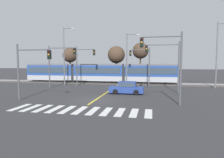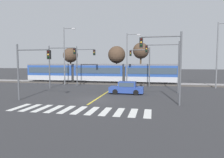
{
  "view_description": "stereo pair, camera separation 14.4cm",
  "coord_description": "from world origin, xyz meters",
  "px_view_note": "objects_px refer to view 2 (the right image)",
  "views": [
    {
      "loc": [
        5.7,
        -19.62,
        3.89
      ],
      "look_at": [
        0.32,
        7.24,
        1.6
      ],
      "focal_mm": 32.0,
      "sensor_mm": 36.0,
      "label": 1
    },
    {
      "loc": [
        5.85,
        -19.59,
        3.89
      ],
      "look_at": [
        0.32,
        7.24,
        1.6
      ],
      "focal_mm": 32.0,
      "sensor_mm": 36.0,
      "label": 2
    }
  ],
  "objects_px": {
    "street_lamp_east": "(219,52)",
    "bare_tree_east": "(141,51)",
    "sedan_crossing": "(127,88)",
    "traffic_light_near_right": "(167,57)",
    "street_lamp_west": "(65,53)",
    "traffic_light_mid_right": "(167,59)",
    "street_lamp_centre": "(128,56)",
    "bare_tree_far_west": "(70,55)",
    "traffic_light_far_left": "(83,60)",
    "traffic_light_near_left": "(29,64)",
    "traffic_light_mid_left": "(58,60)",
    "bare_tree_west": "(117,55)",
    "traffic_light_far_right": "(143,61)",
    "light_rail_tram": "(99,72)"
  },
  "relations": [
    {
      "from": "light_rail_tram",
      "to": "traffic_light_near_right",
      "type": "xyz_separation_m",
      "value": [
        10.95,
        -17.0,
        2.31
      ]
    },
    {
      "from": "light_rail_tram",
      "to": "traffic_light_near_right",
      "type": "distance_m",
      "value": 20.35
    },
    {
      "from": "traffic_light_near_right",
      "to": "bare_tree_west",
      "type": "relative_size",
      "value": 0.92
    },
    {
      "from": "traffic_light_far_left",
      "to": "traffic_light_far_right",
      "type": "xyz_separation_m",
      "value": [
        9.72,
        0.84,
        -0.11
      ]
    },
    {
      "from": "sedan_crossing",
      "to": "traffic_light_near_left",
      "type": "distance_m",
      "value": 11.49
    },
    {
      "from": "street_lamp_east",
      "to": "bare_tree_east",
      "type": "distance_m",
      "value": 13.81
    },
    {
      "from": "traffic_light_near_right",
      "to": "bare_tree_west",
      "type": "bearing_deg",
      "value": 111.77
    },
    {
      "from": "traffic_light_far_left",
      "to": "bare_tree_east",
      "type": "bearing_deg",
      "value": 42.32
    },
    {
      "from": "street_lamp_west",
      "to": "traffic_light_mid_right",
      "type": "bearing_deg",
      "value": -20.3
    },
    {
      "from": "traffic_light_mid_left",
      "to": "bare_tree_west",
      "type": "distance_m",
      "value": 14.22
    },
    {
      "from": "traffic_light_far_right",
      "to": "bare_tree_west",
      "type": "xyz_separation_m",
      "value": [
        -5.61,
        7.76,
        1.29
      ]
    },
    {
      "from": "sedan_crossing",
      "to": "street_lamp_west",
      "type": "bearing_deg",
      "value": 146.31
    },
    {
      "from": "traffic_light_mid_left",
      "to": "traffic_light_far_left",
      "type": "bearing_deg",
      "value": 59.73
    },
    {
      "from": "street_lamp_west",
      "to": "bare_tree_west",
      "type": "distance_m",
      "value": 10.77
    },
    {
      "from": "traffic_light_near_right",
      "to": "bare_tree_east",
      "type": "height_order",
      "value": "bare_tree_east"
    },
    {
      "from": "traffic_light_near_right",
      "to": "bare_tree_far_west",
      "type": "relative_size",
      "value": 0.94
    },
    {
      "from": "traffic_light_far_right",
      "to": "street_lamp_east",
      "type": "relative_size",
      "value": 0.64
    },
    {
      "from": "sedan_crossing",
      "to": "traffic_light_near_right",
      "type": "distance_m",
      "value": 8.09
    },
    {
      "from": "traffic_light_mid_left",
      "to": "traffic_light_near_right",
      "type": "distance_m",
      "value": 17.14
    },
    {
      "from": "traffic_light_mid_right",
      "to": "street_lamp_centre",
      "type": "relative_size",
      "value": 0.75
    },
    {
      "from": "traffic_light_far_left",
      "to": "traffic_light_near_left",
      "type": "xyz_separation_m",
      "value": [
        -0.9,
        -13.16,
        -0.48
      ]
    },
    {
      "from": "street_lamp_east",
      "to": "bare_tree_east",
      "type": "height_order",
      "value": "street_lamp_east"
    },
    {
      "from": "sedan_crossing",
      "to": "street_lamp_west",
      "type": "height_order",
      "value": "street_lamp_west"
    },
    {
      "from": "sedan_crossing",
      "to": "traffic_light_mid_left",
      "type": "bearing_deg",
      "value": 165.26
    },
    {
      "from": "traffic_light_near_left",
      "to": "traffic_light_mid_right",
      "type": "bearing_deg",
      "value": 29.86
    },
    {
      "from": "traffic_light_mid_right",
      "to": "bare_tree_west",
      "type": "bearing_deg",
      "value": 123.16
    },
    {
      "from": "traffic_light_near_right",
      "to": "street_lamp_east",
      "type": "relative_size",
      "value": 0.68
    },
    {
      "from": "traffic_light_near_left",
      "to": "traffic_light_far_left",
      "type": "bearing_deg",
      "value": 86.07
    },
    {
      "from": "street_lamp_centre",
      "to": "street_lamp_east",
      "type": "height_order",
      "value": "street_lamp_east"
    },
    {
      "from": "street_lamp_east",
      "to": "street_lamp_centre",
      "type": "bearing_deg",
      "value": 176.77
    },
    {
      "from": "traffic_light_far_right",
      "to": "bare_tree_far_west",
      "type": "relative_size",
      "value": 0.89
    },
    {
      "from": "traffic_light_near_right",
      "to": "bare_tree_far_west",
      "type": "distance_m",
      "value": 28.72
    },
    {
      "from": "traffic_light_far_left",
      "to": "traffic_light_mid_right",
      "type": "relative_size",
      "value": 1.0
    },
    {
      "from": "traffic_light_mid_left",
      "to": "traffic_light_mid_right",
      "type": "relative_size",
      "value": 0.97
    },
    {
      "from": "light_rail_tram",
      "to": "traffic_light_far_right",
      "type": "distance_m",
      "value": 9.14
    },
    {
      "from": "street_lamp_west",
      "to": "traffic_light_far_left",
      "type": "bearing_deg",
      "value": -16.01
    },
    {
      "from": "traffic_light_mid_left",
      "to": "bare_tree_west",
      "type": "xyz_separation_m",
      "value": [
        6.45,
        12.62,
        1.15
      ]
    },
    {
      "from": "street_lamp_east",
      "to": "bare_tree_far_west",
      "type": "height_order",
      "value": "street_lamp_east"
    },
    {
      "from": "traffic_light_far_right",
      "to": "street_lamp_west",
      "type": "height_order",
      "value": "street_lamp_west"
    },
    {
      "from": "street_lamp_west",
      "to": "bare_tree_west",
      "type": "xyz_separation_m",
      "value": [
        7.63,
        7.59,
        -0.12
      ]
    },
    {
      "from": "bare_tree_east",
      "to": "bare_tree_west",
      "type": "bearing_deg",
      "value": 174.79
    },
    {
      "from": "light_rail_tram",
      "to": "traffic_light_near_left",
      "type": "xyz_separation_m",
      "value": [
        -2.5,
        -17.64,
        1.68
      ]
    },
    {
      "from": "traffic_light_mid_right",
      "to": "street_lamp_centre",
      "type": "xyz_separation_m",
      "value": [
        -5.81,
        6.98,
        0.59
      ]
    },
    {
      "from": "sedan_crossing",
      "to": "traffic_light_near_right",
      "type": "bearing_deg",
      "value": -52.63
    },
    {
      "from": "sedan_crossing",
      "to": "street_lamp_centre",
      "type": "distance_m",
      "value": 9.65
    },
    {
      "from": "traffic_light_mid_right",
      "to": "bare_tree_far_west",
      "type": "relative_size",
      "value": 0.92
    },
    {
      "from": "traffic_light_far_right",
      "to": "street_lamp_centre",
      "type": "xyz_separation_m",
      "value": [
        -2.44,
        1.01,
        0.82
      ]
    },
    {
      "from": "traffic_light_mid_right",
      "to": "bare_tree_west",
      "type": "height_order",
      "value": "bare_tree_west"
    },
    {
      "from": "street_lamp_east",
      "to": "traffic_light_mid_right",
      "type": "bearing_deg",
      "value": -141.14
    },
    {
      "from": "bare_tree_west",
      "to": "traffic_light_near_left",
      "type": "bearing_deg",
      "value": -102.98
    }
  ]
}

